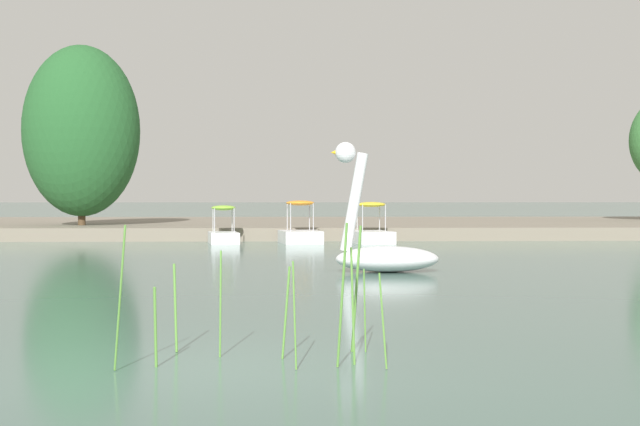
# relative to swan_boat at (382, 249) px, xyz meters

# --- Properties ---
(ground_plane) EXTENTS (579.92, 579.92, 0.00)m
(ground_plane) POSITION_rel_swan_boat_xyz_m (-3.21, -12.59, -0.57)
(ground_plane) COLOR #47665B
(shore_bank_far) EXTENTS (137.24, 21.16, 0.55)m
(shore_bank_far) POSITION_rel_swan_boat_xyz_m (-3.21, 26.06, -0.29)
(shore_bank_far) COLOR slate
(shore_bank_far) RESTS_ON ground_plane
(swan_boat) EXTENTS (2.65, 1.44, 3.17)m
(swan_boat) POSITION_rel_swan_boat_xyz_m (0.00, 0.00, 0.00)
(swan_boat) COLOR white
(swan_boat) RESTS_ON ground_plane
(pedal_boat_lime) EXTENTS (1.38, 2.17, 1.50)m
(pedal_boat_lime) POSITION_rel_swan_boat_xyz_m (-4.76, 13.98, -0.14)
(pedal_boat_lime) COLOR white
(pedal_boat_lime) RESTS_ON ground_plane
(pedal_boat_orange) EXTENTS (1.80, 2.50, 1.69)m
(pedal_boat_orange) POSITION_rel_swan_boat_xyz_m (-1.75, 14.11, -0.15)
(pedal_boat_orange) COLOR white
(pedal_boat_orange) RESTS_ON ground_plane
(pedal_boat_yellow) EXTENTS (1.74, 2.52, 1.63)m
(pedal_boat_yellow) POSITION_rel_swan_boat_xyz_m (1.04, 13.89, -0.15)
(pedal_boat_yellow) COLOR white
(pedal_boat_yellow) RESTS_ON ground_plane
(tree_willow_overhanging) EXTENTS (5.28, 4.71, 8.08)m
(tree_willow_overhanging) POSITION_rel_swan_boat_xyz_m (-11.46, 19.53, 4.22)
(tree_willow_overhanging) COLOR #4C3823
(tree_willow_overhanging) RESTS_ON shore_bank_far
(reed_clump_foreground) EXTENTS (2.89, 1.45, 1.56)m
(reed_clump_foreground) POSITION_rel_swan_boat_xyz_m (-2.50, -12.24, 0.06)
(reed_clump_foreground) COLOR #568E38
(reed_clump_foreground) RESTS_ON ground_plane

